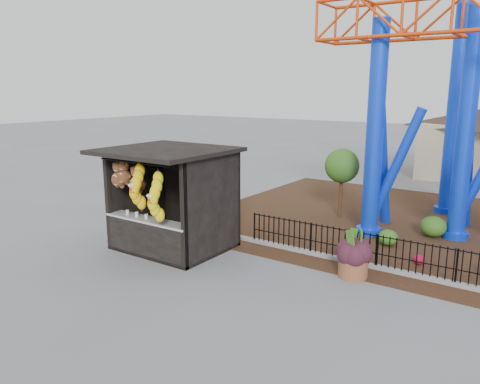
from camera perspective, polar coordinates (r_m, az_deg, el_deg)
The scene contains 9 objects.
ground at distance 12.22m, azimuth -1.30°, elevation -10.88°, with size 120.00×120.00×0.00m, color slate.
mulch_bed at distance 17.90m, azimuth 25.17°, elevation -4.43°, with size 18.00×12.00×0.02m, color #331E11.
curb at distance 13.22m, azimuth 21.26°, elevation -9.63°, with size 18.00×0.18×0.12m, color gray.
prize_booth at distance 14.25m, azimuth -9.00°, elevation -1.11°, with size 3.50×3.40×3.12m.
picket_fence at distance 12.91m, azimuth 25.32°, elevation -8.43°, with size 12.20×0.06×1.00m, color black, non-canonical shape.
terracotta_planter at distance 12.75m, azimuth 13.61°, elevation -8.83°, with size 0.77×0.77×0.57m, color brown.
planter_foliage at distance 12.55m, azimuth 13.75°, elevation -6.25°, with size 0.70×0.70×0.64m, color #33141F.
potted_plant at distance 12.82m, azimuth 13.31°, elevation -8.09°, with size 0.74×0.64×0.82m, color #1B5418.
landscaping at distance 15.45m, azimuth 26.92°, elevation -6.05°, with size 7.82×3.71×0.69m.
Camera 1 is at (6.65, -9.04, 4.83)m, focal length 35.00 mm.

